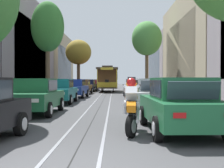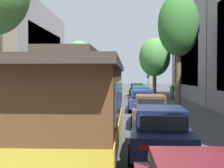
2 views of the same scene
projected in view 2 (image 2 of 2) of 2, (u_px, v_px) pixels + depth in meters
The scene contains 21 objects.
ground_plane at pixel (105, 116), 19.27m from camera, with size 160.00×160.00×0.00m, color #424244.
trolley_track_rails at pixel (99, 126), 15.48m from camera, with size 1.14×65.96×0.01m.
parked_car_black_near_left at pixel (137, 89), 40.29m from camera, with size 2.14×4.42×1.58m.
parked_car_green_second_left at pixel (139, 92), 34.03m from camera, with size 2.02×4.37×1.58m.
parked_car_teal_mid_left at pixel (141, 95), 28.29m from camera, with size 2.01×4.37×1.58m.
parked_car_blue_fourth_left at pixel (142, 100), 22.35m from camera, with size 2.13×4.42×1.58m.
parked_car_brown_fifth_left at pixel (150, 110), 16.04m from camera, with size 2.12×4.41×1.58m.
parked_car_navy_sixth_left at pixel (160, 131), 9.82m from camera, with size 2.12×4.41×1.58m.
parked_car_green_near_right at pixel (95, 90), 38.76m from camera, with size 2.08×4.40×1.58m.
parked_car_white_second_right at pixel (90, 92), 33.12m from camera, with size 2.00×4.36×1.58m.
parked_car_white_mid_right at pixel (81, 95), 27.55m from camera, with size 2.13×4.42×1.58m.
parked_car_black_fourth_right at pixel (71, 100), 22.11m from camera, with size 2.05×4.38×1.58m.
street_tree_kerb_left_near at pixel (155, 57), 35.94m from camera, with size 3.70×3.96×7.07m.
street_tree_kerb_left_second at pixel (179, 26), 21.39m from camera, with size 2.91×2.42×8.45m.
street_tree_kerb_right_near at pixel (78, 56), 38.18m from camera, with size 3.54×3.43×7.01m.
cable_car_trolley at pixel (80, 106), 9.33m from camera, with size 2.56×9.14×3.28m.
motorcycle_with_rider at pixel (106, 89), 38.94m from camera, with size 0.55×1.91×1.61m.
pedestrian_on_right_pavement at pixel (40, 93), 29.29m from camera, with size 0.55×0.31×1.57m.
pedestrian_crossing_far at pixel (173, 91), 32.81m from camera, with size 0.55×0.41×1.74m.
fire_hydrant at pixel (74, 97), 31.55m from camera, with size 0.40×0.22×0.84m.
street_sign_post at pixel (148, 83), 37.57m from camera, with size 0.36×0.10×2.84m.
Camera 2 is at (-1.47, 42.34, 2.60)m, focal length 48.53 mm.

